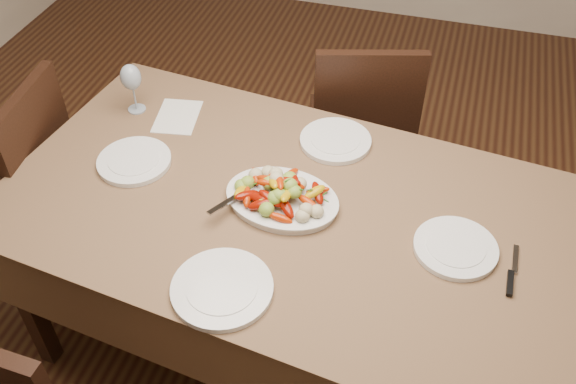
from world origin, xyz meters
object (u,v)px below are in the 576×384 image
(dining_table, at_px, (288,282))
(plate_right, at_px, (455,248))
(chair_far, at_px, (360,125))
(serving_platter, at_px, (282,201))
(plate_far, at_px, (335,141))
(plate_near, at_px, (222,289))
(chair_left, at_px, (9,190))
(wine_glass, at_px, (133,87))
(plate_left, at_px, (134,161))

(dining_table, height_order, plate_right, plate_right)
(chair_far, bearing_deg, plate_right, 100.88)
(serving_platter, distance_m, plate_far, 0.36)
(dining_table, bearing_deg, plate_right, -4.22)
(chair_far, distance_m, plate_near, 1.27)
(plate_near, bearing_deg, plate_far, 78.07)
(serving_platter, bearing_deg, plate_far, 74.93)
(chair_far, xyz_separation_m, plate_far, (-0.01, -0.50, 0.29))
(chair_left, height_order, wine_glass, wine_glass)
(plate_right, distance_m, plate_far, 0.60)
(chair_left, relative_size, plate_right, 3.84)
(chair_left, distance_m, serving_platter, 1.17)
(chair_far, xyz_separation_m, chair_left, (-1.23, -0.79, 0.00))
(chair_far, relative_size, plate_far, 3.79)
(serving_platter, height_order, plate_near, serving_platter)
(dining_table, xyz_separation_m, plate_far, (0.07, 0.35, 0.39))
(chair_left, xyz_separation_m, serving_platter, (1.13, -0.05, 0.30))
(chair_far, distance_m, serving_platter, 0.90)
(plate_right, relative_size, plate_near, 0.86)
(dining_table, distance_m, serving_platter, 0.39)
(plate_far, distance_m, plate_near, 0.74)
(plate_left, xyz_separation_m, plate_near, (0.48, -0.43, 0.00))
(chair_far, bearing_deg, plate_near, 66.69)
(serving_platter, distance_m, wine_glass, 0.75)
(dining_table, distance_m, plate_far, 0.53)
(chair_far, height_order, plate_near, chair_far)
(chair_far, relative_size, chair_left, 1.00)
(serving_platter, bearing_deg, chair_far, 83.27)
(serving_platter, relative_size, plate_left, 1.42)
(dining_table, height_order, plate_near, plate_near)
(plate_left, relative_size, plate_right, 1.01)
(serving_platter, xyz_separation_m, wine_glass, (-0.67, 0.33, 0.09))
(chair_left, height_order, plate_near, chair_left)
(plate_far, bearing_deg, dining_table, -101.44)
(plate_right, bearing_deg, plate_far, 139.28)
(chair_far, height_order, serving_platter, chair_far)
(plate_left, height_order, wine_glass, wine_glass)
(dining_table, relative_size, wine_glass, 8.98)
(plate_left, relative_size, wine_glass, 1.22)
(serving_platter, bearing_deg, plate_left, 175.15)
(plate_far, bearing_deg, wine_glass, -178.75)
(plate_right, bearing_deg, plate_near, -151.20)
(dining_table, xyz_separation_m, chair_left, (-1.15, 0.06, 0.10))
(plate_left, bearing_deg, plate_far, 25.40)
(serving_platter, bearing_deg, plate_right, -4.83)
(chair_far, distance_m, plate_right, 1.04)
(chair_far, xyz_separation_m, plate_right, (0.45, -0.89, 0.29))
(dining_table, bearing_deg, serving_platter, 160.93)
(dining_table, xyz_separation_m, wine_glass, (-0.69, 0.34, 0.48))
(dining_table, height_order, plate_far, plate_far)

